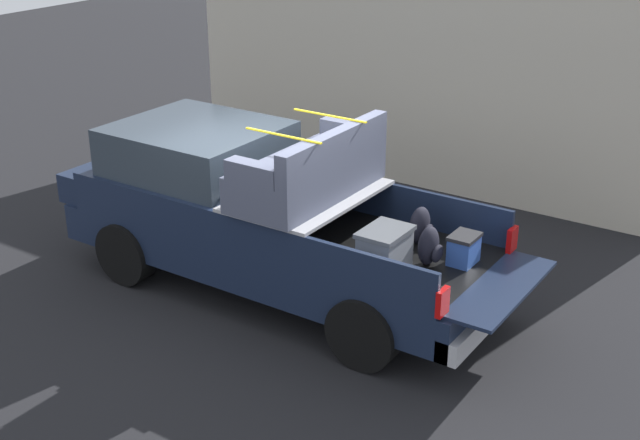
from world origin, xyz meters
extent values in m
plane|color=black|center=(0.00, 0.00, 0.00)|extent=(40.00, 40.00, 0.00)
cube|color=#162138|center=(0.00, 0.00, 0.62)|extent=(5.50, 1.92, 0.46)
cube|color=black|center=(-1.20, 0.00, 0.87)|extent=(2.80, 1.80, 0.04)
cube|color=#162138|center=(-1.20, 0.93, 1.10)|extent=(2.80, 0.06, 0.50)
cube|color=#162138|center=(-1.20, -0.93, 1.10)|extent=(2.80, 0.06, 0.50)
cube|color=#162138|center=(0.17, 0.00, 1.10)|extent=(0.06, 1.80, 0.50)
cube|color=#162138|center=(-2.88, 0.00, 0.87)|extent=(0.55, 1.80, 0.04)
cube|color=#B2B2B7|center=(-0.43, 0.00, 1.37)|extent=(1.25, 1.92, 0.04)
cube|color=#162138|center=(1.35, 0.00, 1.10)|extent=(2.30, 1.92, 0.50)
cube|color=#2D3842|center=(1.25, 0.00, 1.64)|extent=(1.94, 1.76, 0.59)
cube|color=#162138|center=(2.70, 0.00, 1.04)|extent=(0.40, 1.82, 0.38)
cube|color=#B2B2B7|center=(-2.72, 0.00, 0.51)|extent=(0.24, 1.92, 0.24)
cube|color=red|center=(-2.62, 0.88, 1.03)|extent=(0.06, 0.20, 0.28)
cube|color=red|center=(-2.62, -0.88, 1.03)|extent=(0.06, 0.20, 0.28)
cylinder|color=black|center=(1.75, 0.88, 0.41)|extent=(0.81, 0.30, 0.81)
cylinder|color=black|center=(1.75, -0.88, 0.41)|extent=(0.81, 0.30, 0.81)
cylinder|color=black|center=(-1.75, 0.88, 0.41)|extent=(0.81, 0.30, 0.81)
cylinder|color=black|center=(-1.75, -0.88, 0.41)|extent=(0.81, 0.30, 0.81)
cube|color=slate|center=(-1.70, 0.41, 1.12)|extent=(0.40, 0.55, 0.46)
cube|color=#505359|center=(-1.70, 0.41, 1.37)|extent=(0.44, 0.59, 0.05)
ellipsoid|color=black|center=(-1.99, -0.05, 1.11)|extent=(0.20, 0.34, 0.44)
ellipsoid|color=black|center=(-2.10, -0.05, 1.05)|extent=(0.09, 0.24, 0.20)
ellipsoid|color=black|center=(-1.65, -0.49, 1.11)|extent=(0.20, 0.36, 0.44)
ellipsoid|color=black|center=(-1.76, -0.49, 1.04)|extent=(0.09, 0.25, 0.19)
cube|color=#3359B2|center=(-2.30, -0.29, 1.04)|extent=(0.26, 0.34, 0.30)
cube|color=#262628|center=(-2.30, -0.29, 1.21)|extent=(0.28, 0.36, 0.04)
cube|color=#4C5166|center=(-0.43, 0.00, 1.60)|extent=(0.91, 2.05, 0.42)
cube|color=#4C5166|center=(-0.80, 0.00, 2.01)|extent=(0.16, 2.05, 0.40)
cube|color=#4C5166|center=(-0.38, 0.92, 1.92)|extent=(0.67, 0.20, 0.22)
cube|color=#4C5166|center=(-0.38, -0.92, 1.92)|extent=(0.67, 0.20, 0.22)
cube|color=yellow|center=(-0.43, 0.46, 2.22)|extent=(1.01, 0.03, 0.02)
cube|color=yellow|center=(-0.43, -0.46, 2.22)|extent=(1.01, 0.03, 0.02)
cube|color=beige|center=(0.53, -4.36, 1.76)|extent=(8.25, 0.36, 3.52)
camera|label=1|loc=(-5.64, 7.52, 4.99)|focal=47.44mm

